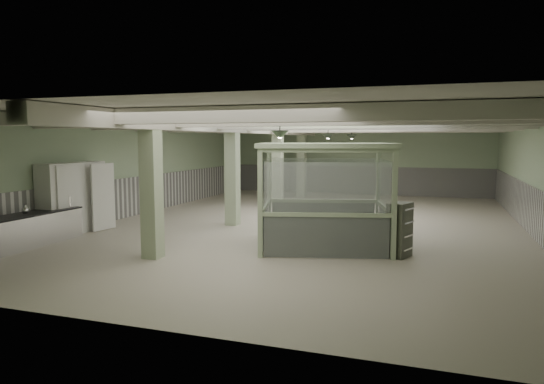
% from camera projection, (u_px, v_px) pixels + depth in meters
% --- Properties ---
extents(floor, '(20.00, 20.00, 0.00)m').
position_uv_depth(floor, '(310.00, 224.00, 16.95)').
color(floor, beige).
rests_on(floor, ground).
extents(ceiling, '(14.00, 20.00, 0.02)m').
position_uv_depth(ceiling, '(311.00, 120.00, 16.57)').
color(ceiling, white).
rests_on(ceiling, wall_back).
extents(wall_back, '(14.00, 0.02, 3.60)m').
position_uv_depth(wall_back, '(356.00, 161.00, 26.18)').
color(wall_back, '#A4BC97').
rests_on(wall_back, floor).
extents(wall_front, '(14.00, 0.02, 3.60)m').
position_uv_depth(wall_front, '(148.00, 215.00, 7.35)').
color(wall_front, '#A4BC97').
rests_on(wall_front, floor).
extents(wall_left, '(0.02, 20.00, 3.60)m').
position_uv_depth(wall_left, '(137.00, 169.00, 19.00)').
color(wall_left, '#A4BC97').
rests_on(wall_left, floor).
extents(wall_right, '(0.02, 20.00, 3.60)m').
position_uv_depth(wall_right, '(537.00, 178.00, 14.52)').
color(wall_right, '#A4BC97').
rests_on(wall_right, floor).
extents(wainscot_left, '(0.05, 19.90, 1.50)m').
position_uv_depth(wainscot_left, '(138.00, 195.00, 19.11)').
color(wainscot_left, silver).
rests_on(wainscot_left, floor).
extents(wainscot_right, '(0.05, 19.90, 1.50)m').
position_uv_depth(wainscot_right, '(534.00, 212.00, 14.64)').
color(wainscot_right, silver).
rests_on(wainscot_right, floor).
extents(wainscot_back, '(13.90, 0.05, 1.50)m').
position_uv_depth(wainscot_back, '(355.00, 180.00, 26.27)').
color(wainscot_back, silver).
rests_on(wainscot_back, floor).
extents(girder, '(0.45, 19.90, 0.40)m').
position_uv_depth(girder, '(243.00, 127.00, 17.39)').
color(girder, beige).
rests_on(girder, ceiling).
extents(beam_a, '(13.90, 0.35, 0.32)m').
position_uv_depth(beam_a, '(217.00, 115.00, 9.53)').
color(beam_a, beige).
rests_on(beam_a, ceiling).
extents(beam_b, '(13.90, 0.35, 0.32)m').
position_uv_depth(beam_b, '(261.00, 120.00, 11.88)').
color(beam_b, beige).
rests_on(beam_b, ceiling).
extents(beam_c, '(13.90, 0.35, 0.32)m').
position_uv_depth(beam_c, '(290.00, 123.00, 14.24)').
color(beam_c, beige).
rests_on(beam_c, ceiling).
extents(beam_d, '(13.90, 0.35, 0.32)m').
position_uv_depth(beam_d, '(311.00, 126.00, 16.59)').
color(beam_d, beige).
rests_on(beam_d, ceiling).
extents(beam_e, '(13.90, 0.35, 0.32)m').
position_uv_depth(beam_e, '(326.00, 127.00, 18.94)').
color(beam_e, beige).
rests_on(beam_e, ceiling).
extents(beam_f, '(13.90, 0.35, 0.32)m').
position_uv_depth(beam_f, '(339.00, 129.00, 21.30)').
color(beam_f, beige).
rests_on(beam_f, ceiling).
extents(beam_g, '(13.90, 0.35, 0.32)m').
position_uv_depth(beam_g, '(348.00, 130.00, 23.65)').
color(beam_g, beige).
rests_on(beam_g, ceiling).
extents(column_a, '(0.42, 0.42, 3.60)m').
position_uv_depth(column_a, '(151.00, 186.00, 11.91)').
color(column_a, '#B6C9A2').
rests_on(column_a, floor).
extents(column_b, '(0.42, 0.42, 3.60)m').
position_uv_depth(column_b, '(232.00, 173.00, 16.62)').
color(column_b, '#B6C9A2').
rests_on(column_b, floor).
extents(column_c, '(0.42, 0.42, 3.60)m').
position_uv_depth(column_c, '(278.00, 166.00, 21.33)').
color(column_c, '#B6C9A2').
rests_on(column_c, floor).
extents(column_d, '(0.42, 0.42, 3.60)m').
position_uv_depth(column_d, '(302.00, 162.00, 25.09)').
color(column_d, '#B6C9A2').
rests_on(column_d, floor).
extents(pendant_front, '(0.44, 0.44, 0.22)m').
position_uv_depth(pendant_front, '(280.00, 135.00, 11.76)').
color(pendant_front, '#2D392A').
rests_on(pendant_front, ceiling).
extents(pendant_mid, '(0.44, 0.44, 0.22)m').
position_uv_depth(pendant_mid, '(328.00, 137.00, 16.94)').
color(pendant_mid, '#2D392A').
rests_on(pendant_mid, ceiling).
extents(pendant_back, '(0.44, 0.44, 0.22)m').
position_uv_depth(pendant_back, '(352.00, 137.00, 21.65)').
color(pendant_back, '#2D392A').
rests_on(pendant_back, ceiling).
extents(pitcher_far, '(0.23, 0.25, 0.25)m').
position_uv_depth(pitcher_far, '(25.00, 210.00, 13.28)').
color(pitcher_far, silver).
rests_on(pitcher_far, prep_counter).
extents(walkin_cooler, '(0.87, 2.46, 2.26)m').
position_uv_depth(walkin_cooler, '(74.00, 198.00, 15.19)').
color(walkin_cooler, white).
rests_on(walkin_cooler, floor).
extents(guard_booth, '(4.16, 3.76, 2.85)m').
position_uv_depth(guard_booth, '(325.00, 178.00, 13.16)').
color(guard_booth, '#B0C79F').
rests_on(guard_booth, floor).
extents(filing_cabinet, '(0.65, 0.76, 1.38)m').
position_uv_depth(filing_cabinet, '(399.00, 230.00, 12.13)').
color(filing_cabinet, '#4E5244').
rests_on(filing_cabinet, floor).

